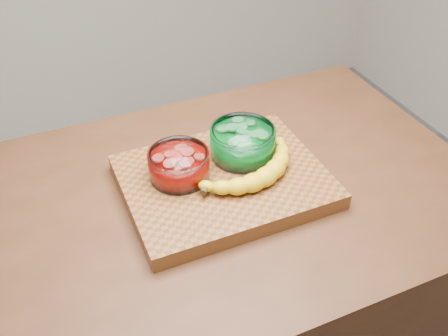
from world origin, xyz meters
name	(u,v)px	position (x,y,z in m)	size (l,w,h in m)	color
counter	(224,305)	(0.00, 0.00, 0.45)	(1.20, 0.80, 0.90)	#462615
cutting_board	(224,182)	(0.00, 0.00, 0.92)	(0.45, 0.35, 0.04)	brown
bowl_red	(179,165)	(-0.09, 0.04, 0.97)	(0.14, 0.14, 0.06)	white
bowl_green	(242,143)	(0.07, 0.05, 0.97)	(0.15, 0.15, 0.07)	white
banana	(248,167)	(0.05, -0.02, 0.96)	(0.29, 0.17, 0.04)	gold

